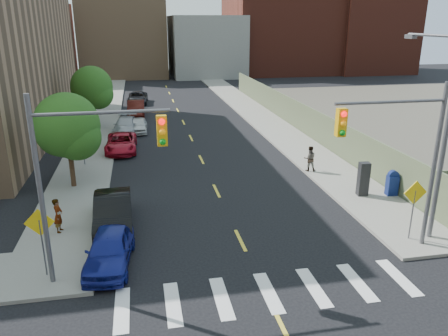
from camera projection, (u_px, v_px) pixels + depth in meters
name	position (u px, v px, depth m)	size (l,w,h in m)	color
sidewalk_nw	(106.00, 106.00, 48.94)	(3.50, 73.00, 0.15)	gray
sidewalk_ne	(240.00, 102.00, 51.75)	(3.50, 73.00, 0.15)	gray
fence_north	(294.00, 114.00, 39.16)	(0.12, 44.00, 2.50)	#5E6849
bg_bldg_west	(23.00, 41.00, 70.95)	(14.00, 18.00, 12.00)	#592319
bg_bldg_midwest	(123.00, 31.00, 75.23)	(14.00, 16.00, 15.00)	#8C6B4C
bg_bldg_center	(205.00, 46.00, 76.71)	(12.00, 16.00, 10.00)	gray
bg_bldg_east	(279.00, 27.00, 80.15)	(18.00, 18.00, 16.00)	#592319
bg_bldg_fareast	(365.00, 22.00, 80.87)	(14.00, 16.00, 18.00)	#592319
signal_nw	(84.00, 165.00, 14.82)	(4.59, 0.30, 7.00)	#59595E
signal_ne	(403.00, 147.00, 17.00)	(4.59, 0.30, 7.00)	#59595E
streetlight_ne	(441.00, 122.00, 18.01)	(0.25, 3.70, 9.00)	#59595E
warn_sign_nw	(40.00, 230.00, 15.77)	(1.06, 0.06, 2.83)	#59595E
warn_sign_ne	(414.00, 199.00, 18.49)	(1.06, 0.06, 2.83)	#59595E
warn_sign_midwest	(82.00, 137.00, 28.32)	(1.06, 0.06, 2.83)	#59595E
tree_west_near	(67.00, 129.00, 24.13)	(3.66, 3.64, 5.52)	#332114
tree_west_far	(92.00, 90.00, 38.08)	(3.66, 3.64, 5.52)	#332114
parked_car_blue	(110.00, 249.00, 17.07)	(1.66, 4.13, 1.41)	navy
parked_car_black	(113.00, 212.00, 20.14)	(1.67, 4.79, 1.58)	black
parked_car_red	(121.00, 143.00, 32.06)	(2.17, 4.71, 1.31)	#AA1124
parked_car_silver	(125.00, 125.00, 37.36)	(1.86, 4.57, 1.33)	#A1A3A9
parked_car_white	(138.00, 125.00, 37.68)	(1.46, 3.62, 1.23)	silver
parked_car_maroon	(136.00, 109.00, 43.93)	(1.66, 4.75, 1.57)	#3E110C
parked_car_grey	(137.00, 98.00, 50.81)	(2.23, 4.83, 1.34)	black
mailbox	(392.00, 183.00, 23.64)	(0.61, 0.48, 1.40)	navy
payphone	(363.00, 179.00, 23.54)	(0.55, 0.45, 1.85)	black
pedestrian_west	(58.00, 215.00, 19.46)	(0.58, 0.38, 1.58)	gray
pedestrian_east	(310.00, 159.00, 27.42)	(0.78, 0.61, 1.61)	gray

